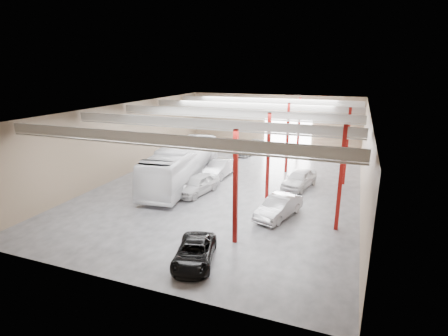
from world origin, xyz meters
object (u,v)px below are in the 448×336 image
Objects in this scene: coach_bus at (182,164)px; car_row_c at (249,148)px; car_row_a at (197,184)px; car_right_far at (299,179)px; black_sedan at (195,252)px; car_right_near at (279,207)px; car_row_b at (220,168)px.

car_row_c is at bearing 73.02° from coach_bus.
car_row_a reaches higher than car_right_far.
car_row_c reaches higher than black_sedan.
car_right_near is at bearing 53.32° from black_sedan.
car_right_far reaches higher than car_row_c.
car_right_near is (9.85, -4.28, -1.07)m from coach_bus.
black_sedan is 0.87× the size of car_row_c.
car_row_a is at bearing -45.90° from coach_bus.
car_right_far is (7.84, 4.64, -0.01)m from car_row_a.
car_right_near is (7.50, -2.37, -0.05)m from car_row_a.
coach_bus is at bearing -122.59° from car_row_b.
black_sedan is at bearing -94.95° from car_right_near.
coach_bus is at bearing -151.27° from car_right_far.
coach_bus is 3.02× the size of black_sedan.
coach_bus is 2.84× the size of car_right_near.
car_right_far is (10.19, 2.73, -1.04)m from coach_bus.
coach_bus is at bearing 152.37° from car_row_a.
black_sedan is 0.93× the size of car_right_far.
black_sedan is at bearing -66.89° from coach_bus.
car_row_a is 1.03× the size of car_right_near.
car_row_b is 9.80m from car_row_c.
car_right_near is (7.50, -7.57, -0.06)m from car_row_b.
black_sedan is 0.94× the size of car_right_near.
black_sedan is 0.87× the size of car_row_b.
car_row_b is at bearing 91.28° from black_sedan.
car_row_b is (0.00, 5.20, 0.01)m from car_row_a.
car_row_b is 1.07× the size of car_right_far.
car_row_b is 1.08× the size of car_right_near.
car_row_a is 0.95× the size of car_row_b.
black_sedan is 15.02m from car_right_far.
car_right_far is at bearing -1.10° from car_row_b.
black_sedan is at bearing -89.11° from car_right_far.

